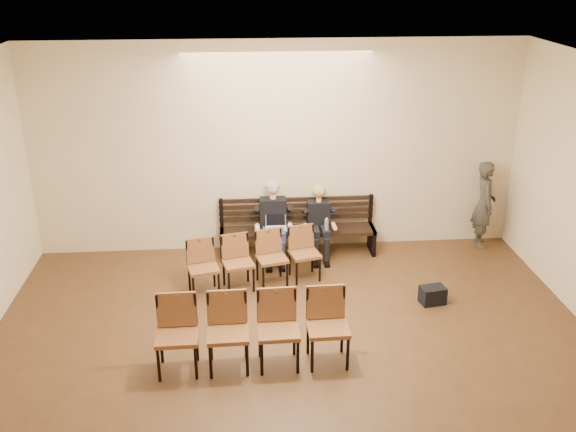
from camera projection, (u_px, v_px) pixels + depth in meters
name	position (u px, v px, depth m)	size (l,w,h in m)	color
room_walls	(305.00, 192.00, 6.29)	(8.02, 10.01, 3.51)	beige
bench	(298.00, 241.00, 10.76)	(2.60, 0.90, 0.45)	black
seated_man	(273.00, 222.00, 10.46)	(0.54, 0.74, 1.29)	black
seated_woman	(319.00, 227.00, 10.55)	(0.46, 0.64, 1.07)	black
laptop	(276.00, 230.00, 10.32)	(0.33, 0.26, 0.24)	#B9B9BD
water_bottle	(326.00, 231.00, 10.35)	(0.06, 0.06, 0.21)	silver
bag	(433.00, 295.00, 9.27)	(0.35, 0.24, 0.26)	black
passerby	(485.00, 198.00, 10.84)	(0.64, 0.42, 1.74)	#3C3831
chair_row_front	(255.00, 261.00, 9.64)	(2.01, 0.45, 0.83)	brown
chair_row_back	(253.00, 333.00, 7.72)	(2.32, 0.52, 0.95)	brown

